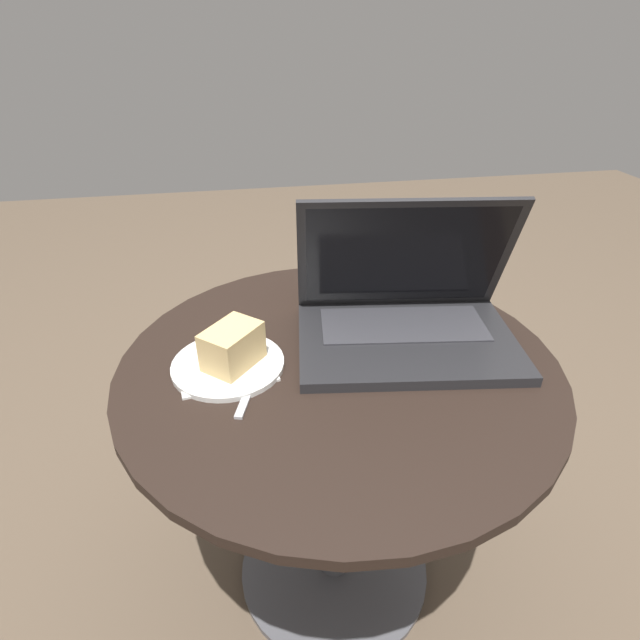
{
  "coord_description": "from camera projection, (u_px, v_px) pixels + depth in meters",
  "views": [
    {
      "loc": [
        -0.15,
        -0.66,
        1.06
      ],
      "look_at": [
        -0.03,
        0.01,
        0.65
      ],
      "focal_mm": 28.0,
      "sensor_mm": 36.0,
      "label": 1
    }
  ],
  "objects": [
    {
      "name": "napkin",
      "position": [
        227.0,
        370.0,
        0.8
      ],
      "size": [
        0.16,
        0.12,
        0.0
      ],
      "color": "white",
      "rests_on": "table"
    },
    {
      "name": "beer_glass",
      "position": [
        320.0,
        254.0,
        0.95
      ],
      "size": [
        0.06,
        0.06,
        0.2
      ],
      "color": "gold",
      "rests_on": "table"
    },
    {
      "name": "snack_plate",
      "position": [
        231.0,
        354.0,
        0.8
      ],
      "size": [
        0.18,
        0.18,
        0.07
      ],
      "color": "silver",
      "rests_on": "table"
    },
    {
      "name": "table",
      "position": [
        337.0,
        427.0,
        0.91
      ],
      "size": [
        0.73,
        0.73,
        0.58
      ],
      "color": "#515156",
      "rests_on": "ground_plane"
    },
    {
      "name": "laptop",
      "position": [
        406.0,
        312.0,
        0.86
      ],
      "size": [
        0.4,
        0.3,
        0.25
      ],
      "color": "#232326",
      "rests_on": "table"
    },
    {
      "name": "fork",
      "position": [
        257.0,
        372.0,
        0.79
      ],
      "size": [
        0.08,
        0.19,
        0.0
      ],
      "color": "#B2B2B7",
      "rests_on": "table"
    },
    {
      "name": "ground_plane",
      "position": [
        334.0,
        567.0,
        1.13
      ],
      "size": [
        6.0,
        6.0,
        0.0
      ],
      "primitive_type": "plane",
      "color": "brown"
    }
  ]
}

